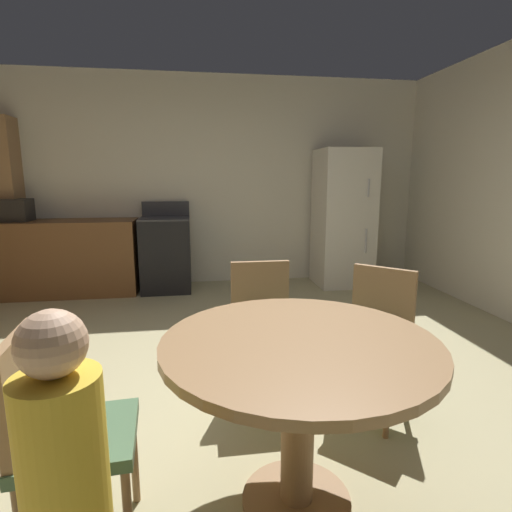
# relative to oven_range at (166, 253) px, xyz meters

# --- Properties ---
(ground_plane) EXTENTS (14.00, 14.00, 0.00)m
(ground_plane) POSITION_rel_oven_range_xyz_m (0.56, -2.77, -0.47)
(ground_plane) COLOR tan
(wall_back) EXTENTS (6.00, 0.12, 2.70)m
(wall_back) POSITION_rel_oven_range_xyz_m (0.56, 0.40, 0.88)
(wall_back) COLOR silver
(wall_back) RESTS_ON ground
(kitchen_counter) EXTENTS (1.79, 0.60, 0.90)m
(kitchen_counter) POSITION_rel_oven_range_xyz_m (-1.24, -0.00, -0.02)
(kitchen_counter) COLOR brown
(kitchen_counter) RESTS_ON ground
(pantry_column) EXTENTS (0.44, 0.36, 2.10)m
(pantry_column) POSITION_rel_oven_range_xyz_m (-1.92, 0.18, 0.58)
(pantry_column) COLOR #9E754C
(pantry_column) RESTS_ON ground
(oven_range) EXTENTS (0.60, 0.60, 1.10)m
(oven_range) POSITION_rel_oven_range_xyz_m (0.00, 0.00, 0.00)
(oven_range) COLOR black
(oven_range) RESTS_ON ground
(refrigerator) EXTENTS (0.68, 0.68, 1.76)m
(refrigerator) POSITION_rel_oven_range_xyz_m (2.29, -0.05, 0.41)
(refrigerator) COLOR silver
(refrigerator) RESTS_ON ground
(microwave) EXTENTS (0.44, 0.32, 0.26)m
(microwave) POSITION_rel_oven_range_xyz_m (-1.76, -0.00, 0.56)
(microwave) COLOR black
(microwave) RESTS_ON kitchen_counter
(dining_table) EXTENTS (1.13, 1.13, 0.76)m
(dining_table) POSITION_rel_oven_range_xyz_m (0.76, -3.62, 0.13)
(dining_table) COLOR #9E754C
(dining_table) RESTS_ON ground
(chair_northeast) EXTENTS (0.57, 0.57, 0.87)m
(chair_northeast) POSITION_rel_oven_range_xyz_m (1.41, -2.96, 0.03)
(chair_northeast) COLOR #9E754C
(chair_northeast) RESTS_ON ground
(chair_north) EXTENTS (0.40, 0.40, 0.87)m
(chair_north) POSITION_rel_oven_range_xyz_m (0.77, -2.70, 0.03)
(chair_north) COLOR #9E754C
(chair_north) RESTS_ON ground
(chair_west) EXTENTS (0.43, 0.43, 0.87)m
(chair_west) POSITION_rel_oven_range_xyz_m (-0.15, -3.68, 0.03)
(chair_west) COLOR #9E754C
(chair_west) RESTS_ON ground
(person_child) EXTENTS (0.31, 0.31, 1.09)m
(person_child) POSITION_rel_oven_range_xyz_m (0.01, -4.13, 0.11)
(person_child) COLOR #665B51
(person_child) RESTS_ON ground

